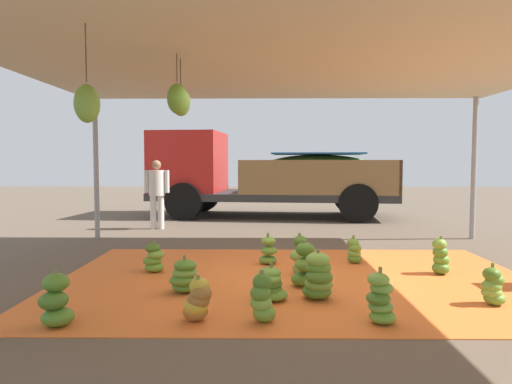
% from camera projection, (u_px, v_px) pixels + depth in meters
% --- Properties ---
extents(ground_plane, '(40.00, 40.00, 0.00)m').
position_uv_depth(ground_plane, '(285.00, 241.00, 9.07)').
color(ground_plane, brown).
extents(tarp_orange, '(6.19, 4.09, 0.01)m').
position_uv_depth(tarp_orange, '(296.00, 279.00, 6.07)').
color(tarp_orange, orange).
rests_on(tarp_orange, ground).
extents(tent_canopy, '(8.00, 7.00, 2.90)m').
position_uv_depth(tent_canopy, '(296.00, 61.00, 5.79)').
color(tent_canopy, '#9EA0A5').
rests_on(tent_canopy, ground).
extents(banana_bunch_0, '(0.31, 0.31, 0.43)m').
position_uv_depth(banana_bunch_0, '(354.00, 251.00, 7.02)').
color(banana_bunch_0, '#518428').
rests_on(banana_bunch_0, tarp_orange).
extents(banana_bunch_1, '(0.37, 0.37, 0.54)m').
position_uv_depth(banana_bunch_1, '(380.00, 300.00, 4.40)').
color(banana_bunch_1, '#60932D').
rests_on(banana_bunch_1, tarp_orange).
extents(banana_bunch_2, '(0.33, 0.31, 0.51)m').
position_uv_depth(banana_bunch_2, '(262.00, 299.00, 4.43)').
color(banana_bunch_2, '#60932D').
rests_on(banana_bunch_2, tarp_orange).
extents(banana_bunch_3, '(0.36, 0.34, 0.57)m').
position_uv_depth(banana_bunch_3, '(300.00, 257.00, 6.29)').
color(banana_bunch_3, '#6B9E38').
rests_on(banana_bunch_3, tarp_orange).
extents(banana_bunch_4, '(0.35, 0.35, 0.45)m').
position_uv_depth(banana_bunch_4, '(198.00, 301.00, 4.45)').
color(banana_bunch_4, '#996628').
rests_on(banana_bunch_4, tarp_orange).
extents(banana_bunch_5, '(0.28, 0.29, 0.53)m').
position_uv_depth(banana_bunch_5, '(441.00, 257.00, 6.34)').
color(banana_bunch_5, '#518428').
rests_on(banana_bunch_5, tarp_orange).
extents(banana_bunch_6, '(0.35, 0.35, 0.47)m').
position_uv_depth(banana_bunch_6, '(268.00, 251.00, 6.95)').
color(banana_bunch_6, '#60932D').
rests_on(banana_bunch_6, tarp_orange).
extents(banana_bunch_7, '(0.36, 0.33, 0.58)m').
position_uv_depth(banana_bunch_7, '(304.00, 266.00, 5.70)').
color(banana_bunch_7, '#518428').
rests_on(banana_bunch_7, tarp_orange).
extents(banana_bunch_8, '(0.38, 0.37, 0.45)m').
position_uv_depth(banana_bunch_8, '(154.00, 259.00, 6.47)').
color(banana_bunch_8, '#60932D').
rests_on(banana_bunch_8, tarp_orange).
extents(banana_bunch_9, '(0.46, 0.47, 0.44)m').
position_uv_depth(banana_bunch_9, '(184.00, 277.00, 5.44)').
color(banana_bunch_9, '#518428').
rests_on(banana_bunch_9, tarp_orange).
extents(banana_bunch_10, '(0.44, 0.43, 0.42)m').
position_uv_depth(banana_bunch_10, '(270.00, 285.00, 5.15)').
color(banana_bunch_10, '#60932D').
rests_on(banana_bunch_10, tarp_orange).
extents(banana_bunch_11, '(0.44, 0.47, 0.57)m').
position_uv_depth(banana_bunch_11, '(318.00, 277.00, 5.17)').
color(banana_bunch_11, '#477523').
rests_on(banana_bunch_11, tarp_orange).
extents(banana_bunch_12, '(0.30, 0.28, 0.45)m').
position_uv_depth(banana_bunch_12, '(493.00, 287.00, 4.97)').
color(banana_bunch_12, '#60932D').
rests_on(banana_bunch_12, tarp_orange).
extents(banana_bunch_13, '(0.37, 0.37, 0.52)m').
position_uv_depth(banana_bunch_13, '(56.00, 302.00, 4.33)').
color(banana_bunch_13, '#518428').
rests_on(banana_bunch_13, tarp_orange).
extents(cargo_truck_main, '(6.92, 3.14, 2.40)m').
position_uv_depth(cargo_truck_main, '(263.00, 174.00, 13.15)').
color(cargo_truck_main, '#2D2D2D').
rests_on(cargo_truck_main, ground).
extents(worker_0, '(0.58, 0.36, 1.59)m').
position_uv_depth(worker_0, '(157.00, 189.00, 10.64)').
color(worker_0, silver).
rests_on(worker_0, ground).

